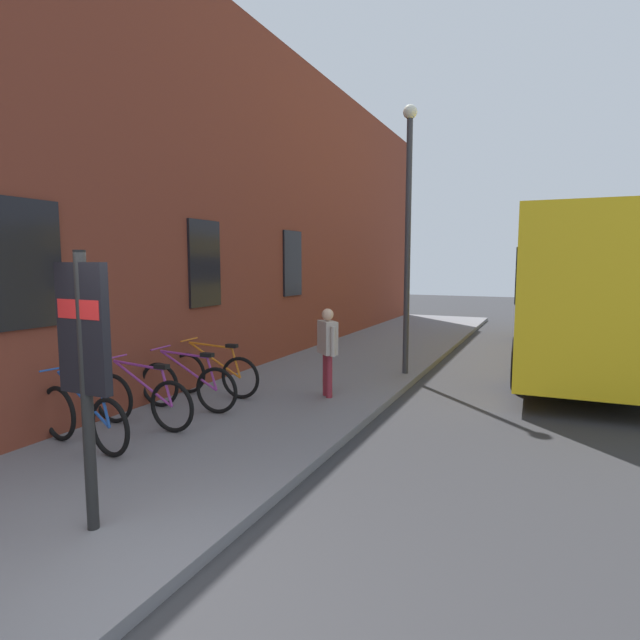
% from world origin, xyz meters
% --- Properties ---
extents(ground, '(60.00, 60.00, 0.00)m').
position_xyz_m(ground, '(6.00, -1.00, 0.00)').
color(ground, '#2D2D30').
extents(sidewalk_pavement, '(24.00, 3.50, 0.12)m').
position_xyz_m(sidewalk_pavement, '(8.00, 1.75, 0.06)').
color(sidewalk_pavement, slate).
rests_on(sidewalk_pavement, ground).
extents(station_facade, '(22.00, 0.65, 7.49)m').
position_xyz_m(station_facade, '(8.99, 3.80, 3.74)').
color(station_facade, brown).
rests_on(station_facade, ground).
extents(bicycle_by_door, '(0.48, 1.76, 0.97)m').
position_xyz_m(bicycle_by_door, '(2.09, 2.77, 0.51)').
color(bicycle_by_door, black).
rests_on(bicycle_by_door, sidewalk_pavement).
extents(bicycle_nearest_sign, '(0.48, 1.77, 0.97)m').
position_xyz_m(bicycle_nearest_sign, '(3.01, 2.70, 0.51)').
color(bicycle_nearest_sign, black).
rests_on(bicycle_nearest_sign, sidewalk_pavement).
extents(bicycle_leaning_wall, '(0.48, 1.77, 0.97)m').
position_xyz_m(bicycle_leaning_wall, '(3.95, 2.68, 0.51)').
color(bicycle_leaning_wall, black).
rests_on(bicycle_leaning_wall, sidewalk_pavement).
extents(bicycle_end_of_row, '(0.48, 1.77, 0.97)m').
position_xyz_m(bicycle_end_of_row, '(4.83, 2.82, 0.51)').
color(bicycle_end_of_row, black).
rests_on(bicycle_end_of_row, sidewalk_pavement).
extents(transit_info_sign, '(0.11, 0.55, 2.40)m').
position_xyz_m(transit_info_sign, '(0.76, 1.10, 1.72)').
color(transit_info_sign, black).
rests_on(transit_info_sign, sidewalk_pavement).
extents(city_bus, '(10.57, 2.88, 3.35)m').
position_xyz_m(city_bus, '(11.47, -3.00, 1.92)').
color(city_bus, yellow).
rests_on(city_bus, ground).
extents(pedestrian_crossing_street, '(0.46, 0.46, 1.52)m').
position_xyz_m(pedestrian_crossing_street, '(5.61, 1.02, 1.05)').
color(pedestrian_crossing_street, maroon).
rests_on(pedestrian_crossing_street, sidewalk_pavement).
extents(street_lamp, '(0.28, 0.28, 5.40)m').
position_xyz_m(street_lamp, '(8.00, 0.30, 3.31)').
color(street_lamp, '#333338').
rests_on(street_lamp, sidewalk_pavement).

